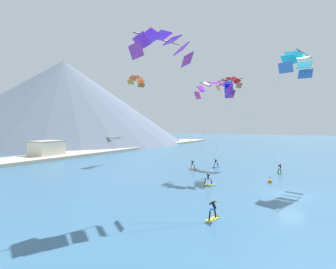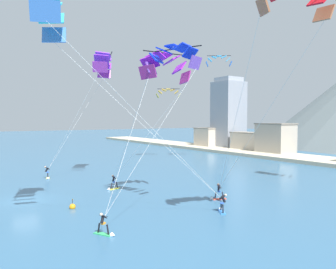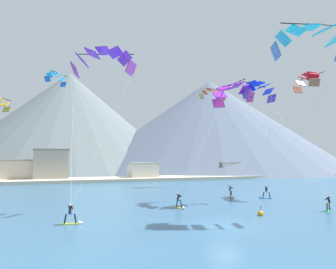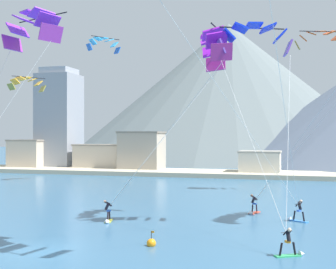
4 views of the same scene
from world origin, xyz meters
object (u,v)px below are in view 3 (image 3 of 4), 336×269
(kitesurfer_far_left, at_px, (265,194))
(parafoil_kite_far_left, at_px, (309,39))
(parafoil_kite_distant_mid_solo, at_px, (56,77))
(parafoil_kite_far_right, at_px, (259,90))
(parafoil_kite_distant_low_drift, at_px, (213,93))
(kitesurfer_near_lead, at_px, (180,204))
(kitesurfer_far_right, at_px, (329,206))
(parafoil_kite_near_trail, at_px, (103,59))
(parafoil_kite_mid_center, at_px, (306,81))
(kitesurfer_mid_center, at_px, (231,194))
(parafoil_kite_near_lead, at_px, (232,92))
(race_marker_buoy, at_px, (261,214))
(kitesurfer_near_trail, at_px, (73,217))

(kitesurfer_far_left, height_order, parafoil_kite_far_left, parafoil_kite_far_left)
(parafoil_kite_distant_mid_solo, bearing_deg, parafoil_kite_far_left, -59.31)
(parafoil_kite_far_right, relative_size, parafoil_kite_distant_low_drift, 2.29)
(kitesurfer_near_lead, bearing_deg, kitesurfer_far_right, -25.66)
(parafoil_kite_near_trail, relative_size, parafoil_kite_mid_center, 0.98)
(parafoil_kite_mid_center, height_order, parafoil_kite_far_left, parafoil_kite_far_left)
(parafoil_kite_far_left, relative_size, parafoil_kite_distant_mid_solo, 3.49)
(kitesurfer_near_lead, relative_size, parafoil_kite_mid_center, 0.11)
(parafoil_kite_mid_center, bearing_deg, kitesurfer_mid_center, 165.17)
(parafoil_kite_near_lead, distance_m, race_marker_buoy, 15.86)
(kitesurfer_mid_center, bearing_deg, parafoil_kite_near_lead, -117.96)
(kitesurfer_near_trail, distance_m, parafoil_kite_near_lead, 23.77)
(parafoil_kite_mid_center, distance_m, parafoil_kite_far_right, 10.82)
(kitesurfer_near_trail, relative_size, kitesurfer_mid_center, 1.01)
(parafoil_kite_near_trail, distance_m, parafoil_kite_far_right, 18.89)
(kitesurfer_mid_center, distance_m, parafoil_kite_distant_low_drift, 24.59)
(parafoil_kite_near_lead, bearing_deg, kitesurfer_near_lead, -163.99)
(kitesurfer_far_right, relative_size, parafoil_kite_far_right, 0.13)
(kitesurfer_mid_center, xyz_separation_m, kitesurfer_far_right, (3.37, -13.36, 0.01))
(parafoil_kite_near_lead, distance_m, parafoil_kite_distant_low_drift, 23.15)
(parafoil_kite_near_trail, height_order, parafoil_kite_distant_mid_solo, parafoil_kite_distant_mid_solo)
(kitesurfer_mid_center, bearing_deg, parafoil_kite_far_right, -83.56)
(parafoil_kite_mid_center, height_order, parafoil_kite_distant_low_drift, parafoil_kite_distant_low_drift)
(kitesurfer_far_right, relative_size, parafoil_kite_distant_low_drift, 0.30)
(kitesurfer_far_left, bearing_deg, parafoil_kite_far_left, -108.50)
(parafoil_kite_near_lead, height_order, parafoil_kite_far_left, parafoil_kite_far_left)
(parafoil_kite_near_lead, height_order, race_marker_buoy, parafoil_kite_near_lead)
(parafoil_kite_near_lead, relative_size, parafoil_kite_far_left, 0.82)
(parafoil_kite_distant_low_drift, xyz_separation_m, race_marker_buoy, (-10.63, -29.66, -17.55))
(kitesurfer_far_left, height_order, parafoil_kite_mid_center, parafoil_kite_mid_center)
(parafoil_kite_near_lead, relative_size, parafoil_kite_distant_low_drift, 2.28)
(parafoil_kite_far_left, relative_size, race_marker_buoy, 15.86)
(kitesurfer_near_lead, bearing_deg, kitesurfer_mid_center, 33.95)
(kitesurfer_near_lead, relative_size, parafoil_kite_distant_low_drift, 0.31)
(parafoil_kite_mid_center, distance_m, parafoil_kite_distant_low_drift, 19.95)
(kitesurfer_far_right, distance_m, parafoil_kite_distant_mid_solo, 46.77)
(kitesurfer_near_trail, distance_m, parafoil_kite_mid_center, 36.67)
(kitesurfer_mid_center, bearing_deg, kitesurfer_far_left, -36.25)
(kitesurfer_near_trail, relative_size, parafoil_kite_far_right, 0.13)
(kitesurfer_far_left, bearing_deg, parafoil_kite_distant_mid_solo, 138.35)
(parafoil_kite_far_left, relative_size, parafoil_kite_distant_low_drift, 2.79)
(kitesurfer_near_trail, height_order, kitesurfer_far_left, kitesurfer_near_trail)
(kitesurfer_near_lead, xyz_separation_m, parafoil_kite_far_left, (9.27, -9.04, 15.76))
(kitesurfer_mid_center, height_order, kitesurfer_far_right, kitesurfer_far_right)
(kitesurfer_far_left, distance_m, race_marker_buoy, 13.41)
(kitesurfer_mid_center, bearing_deg, parafoil_kite_near_trail, -165.66)
(parafoil_kite_near_trail, height_order, parafoil_kite_far_right, parafoil_kite_near_trail)
(kitesurfer_far_left, relative_size, parafoil_kite_distant_low_drift, 0.29)
(parafoil_kite_near_lead, xyz_separation_m, parafoil_kite_distant_mid_solo, (-20.11, 25.27, 6.09))
(parafoil_kite_mid_center, relative_size, race_marker_buoy, 15.65)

